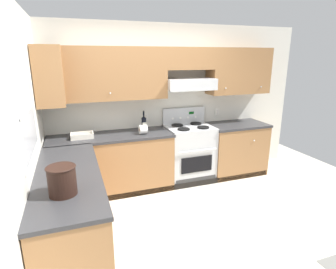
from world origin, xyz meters
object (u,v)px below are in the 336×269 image
(paper_towel_roll, at_px, (143,129))
(stove, at_px, (189,153))
(wine_bottle, at_px, (144,123))
(bowl, at_px, (82,136))
(bucket, at_px, (62,180))

(paper_towel_roll, bearing_deg, stove, 6.42)
(wine_bottle, bearing_deg, stove, -6.50)
(bowl, bearing_deg, paper_towel_roll, -4.99)
(stove, xyz_separation_m, bowl, (-1.70, -0.01, 0.46))
(bucket, bearing_deg, wine_bottle, 56.77)
(wine_bottle, distance_m, bowl, 0.96)
(bowl, bearing_deg, wine_bottle, 6.08)
(paper_towel_roll, bearing_deg, bowl, 175.01)
(wine_bottle, xyz_separation_m, paper_towel_roll, (-0.06, -0.18, -0.06))
(stove, distance_m, paper_towel_roll, 0.96)
(wine_bottle, relative_size, bowl, 1.00)
(wine_bottle, bearing_deg, bowl, -173.92)
(paper_towel_roll, bearing_deg, wine_bottle, 71.06)
(bowl, relative_size, bucket, 1.23)
(bowl, height_order, paper_towel_roll, paper_towel_roll)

